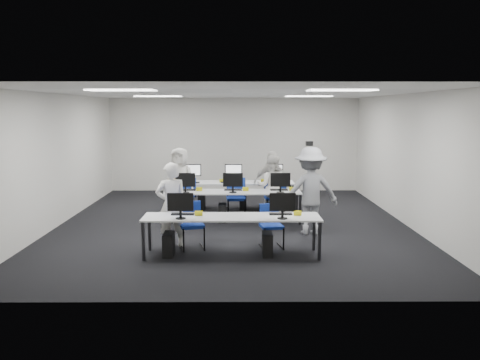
{
  "coord_description": "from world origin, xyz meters",
  "views": [
    {
      "loc": [
        0.1,
        -10.65,
        2.65
      ],
      "look_at": [
        0.17,
        0.19,
        1.0
      ],
      "focal_mm": 35.0,
      "sensor_mm": 36.0,
      "label": 1
    }
  ],
  "objects_px": {
    "desk_front": "(232,219)",
    "chair_0": "(192,234)",
    "chair_7": "(276,203)",
    "desk_mid": "(233,193)",
    "chair_1": "(271,234)",
    "student_0": "(171,205)",
    "student_1": "(272,186)",
    "chair_3": "(236,205)",
    "student_2": "(180,181)",
    "chair_6": "(236,202)",
    "student_3": "(271,182)",
    "chair_2": "(185,204)",
    "chair_5": "(186,202)",
    "chair_4": "(274,205)",
    "photographer": "(310,191)"
  },
  "relations": [
    {
      "from": "desk_front",
      "to": "student_2",
      "type": "bearing_deg",
      "value": 111.43
    },
    {
      "from": "chair_4",
      "to": "student_1",
      "type": "xyz_separation_m",
      "value": [
        -0.07,
        0.02,
        0.47
      ]
    },
    {
      "from": "desk_front",
      "to": "chair_0",
      "type": "xyz_separation_m",
      "value": [
        -0.77,
        0.45,
        -0.4
      ]
    },
    {
      "from": "chair_2",
      "to": "chair_5",
      "type": "relative_size",
      "value": 0.98
    },
    {
      "from": "desk_mid",
      "to": "chair_1",
      "type": "height_order",
      "value": "chair_1"
    },
    {
      "from": "chair_0",
      "to": "chair_6",
      "type": "bearing_deg",
      "value": 59.07
    },
    {
      "from": "chair_3",
      "to": "student_1",
      "type": "relative_size",
      "value": 0.6
    },
    {
      "from": "chair_0",
      "to": "chair_7",
      "type": "bearing_deg",
      "value": 43.84
    },
    {
      "from": "desk_front",
      "to": "chair_1",
      "type": "bearing_deg",
      "value": 32.84
    },
    {
      "from": "desk_mid",
      "to": "chair_4",
      "type": "relative_size",
      "value": 3.34
    },
    {
      "from": "chair_0",
      "to": "chair_1",
      "type": "distance_m",
      "value": 1.52
    },
    {
      "from": "chair_7",
      "to": "student_1",
      "type": "distance_m",
      "value": 0.68
    },
    {
      "from": "student_3",
      "to": "student_1",
      "type": "bearing_deg",
      "value": -110.87
    },
    {
      "from": "chair_7",
      "to": "chair_1",
      "type": "bearing_deg",
      "value": -113.85
    },
    {
      "from": "chair_3",
      "to": "chair_0",
      "type": "bearing_deg",
      "value": -111.54
    },
    {
      "from": "desk_mid",
      "to": "chair_5",
      "type": "xyz_separation_m",
      "value": [
        -1.22,
        0.89,
        -0.38
      ]
    },
    {
      "from": "chair_7",
      "to": "desk_front",
      "type": "bearing_deg",
      "value": -124.76
    },
    {
      "from": "student_0",
      "to": "chair_1",
      "type": "bearing_deg",
      "value": 160.82
    },
    {
      "from": "chair_5",
      "to": "student_3",
      "type": "relative_size",
      "value": 0.58
    },
    {
      "from": "student_1",
      "to": "desk_front",
      "type": "bearing_deg",
      "value": 82.16
    },
    {
      "from": "chair_0",
      "to": "student_3",
      "type": "relative_size",
      "value": 0.55
    },
    {
      "from": "student_0",
      "to": "student_2",
      "type": "relative_size",
      "value": 0.98
    },
    {
      "from": "chair_1",
      "to": "chair_3",
      "type": "relative_size",
      "value": 0.9
    },
    {
      "from": "chair_0",
      "to": "chair_3",
      "type": "height_order",
      "value": "chair_3"
    },
    {
      "from": "student_0",
      "to": "student_1",
      "type": "height_order",
      "value": "student_0"
    },
    {
      "from": "desk_mid",
      "to": "chair_5",
      "type": "relative_size",
      "value": 3.41
    },
    {
      "from": "desk_front",
      "to": "chair_4",
      "type": "xyz_separation_m",
      "value": [
        1.02,
        3.07,
        -0.38
      ]
    },
    {
      "from": "chair_2",
      "to": "chair_6",
      "type": "height_order",
      "value": "chair_6"
    },
    {
      "from": "student_3",
      "to": "chair_7",
      "type": "bearing_deg",
      "value": -7.92
    },
    {
      "from": "desk_mid",
      "to": "chair_2",
      "type": "height_order",
      "value": "chair_2"
    },
    {
      "from": "student_0",
      "to": "student_1",
      "type": "xyz_separation_m",
      "value": [
        2.11,
        2.56,
        -0.06
      ]
    },
    {
      "from": "desk_mid",
      "to": "chair_4",
      "type": "height_order",
      "value": "chair_4"
    },
    {
      "from": "chair_2",
      "to": "student_2",
      "type": "xyz_separation_m",
      "value": [
        -0.13,
        0.21,
        0.55
      ]
    },
    {
      "from": "chair_7",
      "to": "student_1",
      "type": "relative_size",
      "value": 0.55
    },
    {
      "from": "chair_4",
      "to": "student_0",
      "type": "bearing_deg",
      "value": -135.19
    },
    {
      "from": "chair_3",
      "to": "chair_7",
      "type": "relative_size",
      "value": 1.08
    },
    {
      "from": "chair_3",
      "to": "photographer",
      "type": "bearing_deg",
      "value": -48.76
    },
    {
      "from": "chair_2",
      "to": "chair_4",
      "type": "distance_m",
      "value": 2.25
    },
    {
      "from": "chair_3",
      "to": "chair_4",
      "type": "bearing_deg",
      "value": -4.07
    },
    {
      "from": "desk_front",
      "to": "student_0",
      "type": "relative_size",
      "value": 1.93
    },
    {
      "from": "chair_2",
      "to": "student_0",
      "type": "relative_size",
      "value": 0.55
    },
    {
      "from": "student_0",
      "to": "student_1",
      "type": "bearing_deg",
      "value": -147.53
    },
    {
      "from": "chair_3",
      "to": "student_3",
      "type": "distance_m",
      "value": 1.1
    },
    {
      "from": "chair_5",
      "to": "chair_7",
      "type": "relative_size",
      "value": 1.1
    },
    {
      "from": "student_3",
      "to": "photographer",
      "type": "xyz_separation_m",
      "value": [
        0.7,
        -1.99,
        0.13
      ]
    },
    {
      "from": "chair_0",
      "to": "chair_4",
      "type": "distance_m",
      "value": 3.16
    },
    {
      "from": "chair_1",
      "to": "chair_4",
      "type": "xyz_separation_m",
      "value": [
        0.26,
        2.58,
        0.04
      ]
    },
    {
      "from": "student_1",
      "to": "chair_3",
      "type": "bearing_deg",
      "value": 10.15
    },
    {
      "from": "chair_0",
      "to": "chair_5",
      "type": "xyz_separation_m",
      "value": [
        -0.46,
        3.03,
        0.02
      ]
    },
    {
      "from": "chair_0",
      "to": "chair_5",
      "type": "distance_m",
      "value": 3.07
    }
  ]
}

